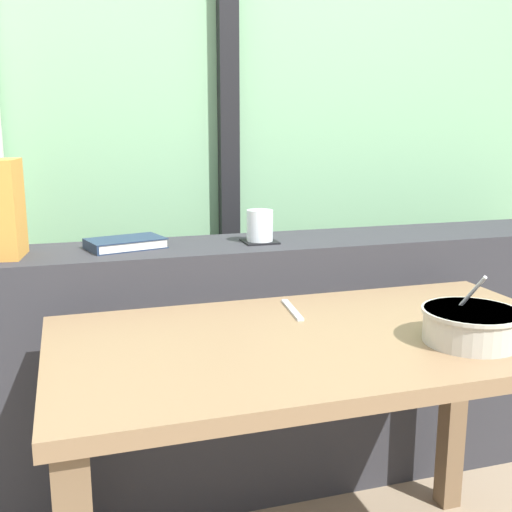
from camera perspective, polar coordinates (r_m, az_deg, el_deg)
name	(u,v)px	position (r m, az deg, el deg)	size (l,w,h in m)	color
outdoor_backdrop	(202,54)	(2.34, -5.01, 18.05)	(4.80, 0.08, 2.80)	#7AAD7F
window_divider_post	(228,82)	(2.28, -2.59, 15.72)	(0.07, 0.05, 2.60)	black
dark_console_ledge	(242,368)	(1.98, -1.29, -10.26)	(2.80, 0.31, 0.80)	#2D2D33
breakfast_table	(322,381)	(1.43, 6.16, -11.37)	(1.19, 0.64, 0.70)	brown
coaster_square	(260,242)	(1.86, 0.35, 1.34)	(0.10, 0.10, 0.01)	black
juice_glass	(260,227)	(1.85, 0.35, 2.68)	(0.08, 0.08, 0.09)	white
closed_book	(125,243)	(1.81, -11.99, 1.15)	(0.24, 0.18, 0.03)	#1E2D47
soup_bowl	(471,326)	(1.40, 19.21, -6.16)	(0.21, 0.21, 0.15)	#BCB7A8
fork_utensil	(292,310)	(1.55, 3.36, -4.97)	(0.02, 0.17, 0.01)	silver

